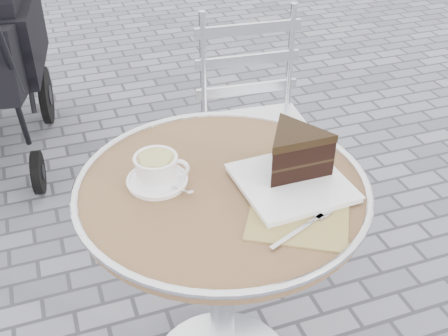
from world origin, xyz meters
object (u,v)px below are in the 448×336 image
object	(u,v)px
cappuccino_set	(157,171)
bistro_chair	(252,102)
cake_plate_set	(295,159)
cafe_table	(222,237)

from	to	relation	value
cappuccino_set	bistro_chair	bearing A→B (deg)	68.76
cake_plate_set	bistro_chair	xyz separation A→B (m)	(0.20, 0.73, -0.25)
cafe_table	cake_plate_set	xyz separation A→B (m)	(0.17, -0.04, 0.23)
cafe_table	cake_plate_set	distance (m)	0.28
cafe_table	cappuccino_set	world-z (taller)	cappuccino_set
cake_plate_set	cafe_table	bearing A→B (deg)	164.75
cafe_table	cappuccino_set	bearing A→B (deg)	156.42
cafe_table	bistro_chair	world-z (taller)	bistro_chair
cafe_table	bistro_chair	size ratio (longest dim) A/B	0.84
cafe_table	cake_plate_set	world-z (taller)	cake_plate_set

